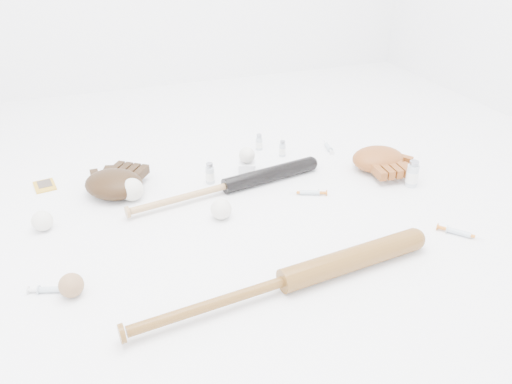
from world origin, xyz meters
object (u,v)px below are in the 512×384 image
object	(u,v)px
bat_dark	(227,186)
glove_dark	(114,184)
bat_wood	(285,281)
pedestal	(247,167)

from	to	relation	value
bat_dark	glove_dark	bearing A→B (deg)	152.47
glove_dark	bat_dark	bearing A→B (deg)	18.66
bat_wood	pedestal	size ratio (longest dim) A/B	14.34
bat_dark	glove_dark	xyz separation A→B (m)	(-0.39, 0.13, 0.02)
bat_dark	glove_dark	distance (m)	0.41
bat_dark	bat_wood	bearing A→B (deg)	-100.50
bat_wood	bat_dark	bearing A→B (deg)	83.14
bat_wood	pedestal	bearing A→B (deg)	73.14
glove_dark	pedestal	bearing A→B (deg)	38.61
bat_dark	bat_wood	size ratio (longest dim) A/B	0.84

